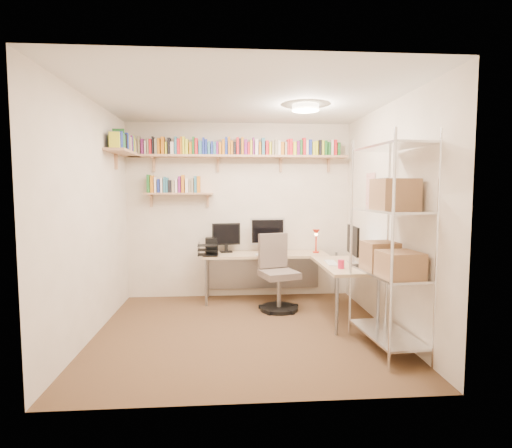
% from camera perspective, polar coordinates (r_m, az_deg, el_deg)
% --- Properties ---
extents(ground, '(3.20, 3.20, 0.00)m').
position_cam_1_polar(ground, '(4.55, -1.72, -15.03)').
color(ground, '#43301D').
rests_on(ground, ground).
extents(room_shell, '(3.24, 3.04, 2.52)m').
position_cam_1_polar(room_shell, '(4.28, -1.71, 4.85)').
color(room_shell, beige).
rests_on(room_shell, ground).
extents(wall_shelves, '(3.12, 1.09, 0.80)m').
position_cam_1_polar(wall_shelves, '(5.60, -6.75, 9.70)').
color(wall_shelves, tan).
rests_on(wall_shelves, ground).
extents(corner_desk, '(2.05, 1.73, 1.16)m').
position_cam_1_polar(corner_desk, '(5.39, 2.86, -4.65)').
color(corner_desk, tan).
rests_on(corner_desk, ground).
extents(office_chair, '(0.54, 0.55, 0.98)m').
position_cam_1_polar(office_chair, '(5.23, 3.06, -7.70)').
color(office_chair, black).
rests_on(office_chair, ground).
extents(wire_rack, '(0.51, 0.93, 2.06)m').
position_cam_1_polar(wire_rack, '(3.97, 18.74, -1.76)').
color(wire_rack, silver).
rests_on(wire_rack, ground).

